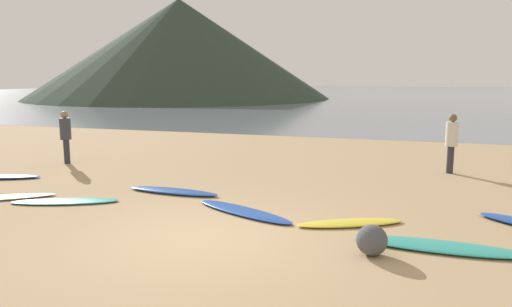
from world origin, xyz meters
TOP-DOWN VIEW (x-y plane):
  - ground_plane at (0.00, 10.00)m, footprint 120.00×120.00m
  - ocean_water at (0.00, 63.15)m, footprint 140.00×100.00m
  - headland_hill at (-22.28, 43.92)m, footprint 34.54×34.54m
  - surfboard_2 at (-3.66, 1.15)m, footprint 2.23×1.30m
  - surfboard_3 at (-1.89, 2.55)m, footprint 2.23×0.58m
  - surfboard_4 at (0.13, 1.55)m, footprint 2.34×1.44m
  - surfboard_5 at (2.16, 1.44)m, footprint 1.94×1.26m
  - surfboard_6 at (3.60, 0.67)m, footprint 2.57×0.67m
  - person_0 at (-6.61, 4.86)m, footprint 0.32×0.32m
  - person_1 at (4.21, 6.80)m, footprint 0.32×0.32m
  - beach_rock_near at (2.62, 0.09)m, footprint 0.46×0.46m

SIDE VIEW (x-z plane):
  - ground_plane at x=0.00m, z-range -0.20..0.00m
  - ocean_water at x=0.00m, z-range 0.00..0.00m
  - surfboard_2 at x=-3.66m, z-range 0.00..0.06m
  - surfboard_5 at x=2.16m, z-range 0.00..0.07m
  - surfboard_4 at x=0.13m, z-range 0.00..0.08m
  - surfboard_6 at x=3.60m, z-range 0.00..0.08m
  - surfboard_3 at x=-1.89m, z-range 0.00..0.09m
  - beach_rock_near at x=2.62m, z-range 0.00..0.46m
  - person_0 at x=-6.61m, z-range 0.14..1.71m
  - person_1 at x=4.21m, z-range 0.14..1.74m
  - headland_hill at x=-22.28m, z-range 0.00..11.27m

